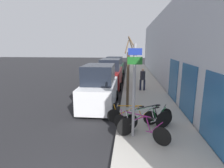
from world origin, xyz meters
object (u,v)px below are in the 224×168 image
(bicycle_2, at_px, (147,120))
(bicycle_3, at_px, (149,118))
(parked_car_2, at_px, (115,67))
(bicycle_1, at_px, (145,122))
(bicycle_4, at_px, (132,116))
(street_tree, at_px, (128,75))
(pedestrian_near, at_px, (143,78))
(bicycle_0, at_px, (140,127))
(parked_car_1, at_px, (111,74))
(signpost, at_px, (134,89))
(parked_car_0, at_px, (100,88))

(bicycle_2, distance_m, bicycle_3, 0.22)
(bicycle_3, bearing_deg, parked_car_2, -17.66)
(bicycle_1, xyz_separation_m, bicycle_4, (-0.50, 0.68, -0.05))
(bicycle_3, distance_m, street_tree, 2.85)
(bicycle_1, distance_m, street_tree, 3.18)
(bicycle_2, height_order, pedestrian_near, pedestrian_near)
(bicycle_0, bearing_deg, bicycle_4, 46.59)
(bicycle_2, xyz_separation_m, bicycle_3, (0.09, 0.20, 0.00))
(bicycle_2, height_order, parked_car_1, parked_car_1)
(bicycle_2, height_order, bicycle_4, bicycle_2)
(signpost, relative_size, bicycle_1, 1.57)
(bicycle_4, bearing_deg, parked_car_2, 10.36)
(bicycle_4, height_order, parked_car_1, parked_car_1)
(bicycle_1, bearing_deg, pedestrian_near, -30.60)
(parked_car_1, distance_m, parked_car_2, 5.43)
(bicycle_1, height_order, bicycle_2, bicycle_1)
(bicycle_0, xyz_separation_m, bicycle_4, (-0.26, 1.13, -0.02))
(signpost, xyz_separation_m, bicycle_4, (-0.02, 1.05, -1.45))
(pedestrian_near, xyz_separation_m, street_tree, (-1.07, -3.93, 0.81))
(bicycle_1, xyz_separation_m, bicycle_2, (0.08, 0.25, -0.02))
(bicycle_1, distance_m, bicycle_3, 0.48)
(bicycle_0, height_order, bicycle_1, bicycle_1)
(bicycle_1, distance_m, parked_car_2, 13.90)
(signpost, distance_m, bicycle_1, 1.53)
(parked_car_1, bearing_deg, parked_car_2, 91.65)
(signpost, xyz_separation_m, street_tree, (-0.23, 3.15, -0.05))
(bicycle_0, relative_size, pedestrian_near, 1.19)
(bicycle_4, height_order, parked_car_2, parked_car_2)
(parked_car_2, bearing_deg, bicycle_1, -78.78)
(signpost, bearing_deg, bicycle_3, 51.46)
(parked_car_0, relative_size, pedestrian_near, 2.56)
(signpost, relative_size, parked_car_2, 0.81)
(bicycle_4, relative_size, parked_car_2, 0.52)
(bicycle_0, distance_m, street_tree, 3.55)
(signpost, distance_m, parked_car_1, 8.85)
(parked_car_0, relative_size, street_tree, 1.13)
(signpost, bearing_deg, parked_car_1, 101.51)
(parked_car_0, relative_size, parked_car_2, 1.02)
(bicycle_1, height_order, bicycle_4, bicycle_1)
(parked_car_2, bearing_deg, bicycle_2, -78.26)
(bicycle_0, height_order, parked_car_2, parked_car_2)
(signpost, height_order, bicycle_2, signpost)
(bicycle_0, bearing_deg, bicycle_3, 8.91)
(bicycle_2, xyz_separation_m, pedestrian_near, (0.28, 6.46, 0.57))
(signpost, height_order, parked_car_0, signpost)
(parked_car_2, bearing_deg, pedestrian_near, -67.31)
(signpost, relative_size, parked_car_1, 0.73)
(bicycle_3, bearing_deg, street_tree, -7.71)
(bicycle_3, height_order, pedestrian_near, pedestrian_near)
(parked_car_2, bearing_deg, parked_car_0, -88.41)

